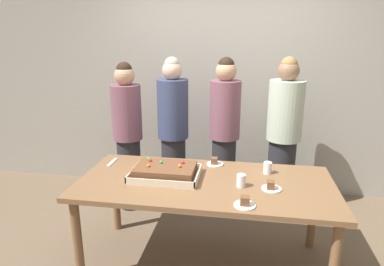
{
  "coord_description": "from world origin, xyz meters",
  "views": [
    {
      "loc": [
        0.29,
        -2.44,
        1.89
      ],
      "look_at": [
        -0.13,
        0.15,
        1.11
      ],
      "focal_mm": 31.32,
      "sensor_mm": 36.0,
      "label": 1
    }
  ],
  "objects_px": {
    "person_serving_front": "(128,135)",
    "party_table": "(205,190)",
    "cake_server_utensil": "(112,162)",
    "person_far_right_suit": "(173,133)",
    "drink_cup_middle": "(241,181)",
    "person_green_shirt_behind": "(283,135)",
    "plated_slice_far_left": "(245,203)",
    "sheet_cake": "(165,172)",
    "plated_slice_near_right": "(215,162)",
    "drink_cup_nearest": "(268,168)",
    "person_striped_tie_right": "(224,134)",
    "plated_slice_near_left": "(271,187)"
  },
  "relations": [
    {
      "from": "plated_slice_far_left",
      "to": "drink_cup_nearest",
      "type": "xyz_separation_m",
      "value": [
        0.18,
        0.6,
        0.03
      ]
    },
    {
      "from": "person_serving_front",
      "to": "sheet_cake",
      "type": "bearing_deg",
      "value": -0.0
    },
    {
      "from": "party_table",
      "to": "cake_server_utensil",
      "type": "height_order",
      "value": "cake_server_utensil"
    },
    {
      "from": "drink_cup_middle",
      "to": "person_far_right_suit",
      "type": "relative_size",
      "value": 0.06
    },
    {
      "from": "plated_slice_far_left",
      "to": "person_striped_tie_right",
      "type": "distance_m",
      "value": 1.34
    },
    {
      "from": "drink_cup_nearest",
      "to": "person_striped_tie_right",
      "type": "xyz_separation_m",
      "value": [
        -0.41,
        0.72,
        0.07
      ]
    },
    {
      "from": "person_far_right_suit",
      "to": "drink_cup_middle",
      "type": "bearing_deg",
      "value": 28.81
    },
    {
      "from": "drink_cup_nearest",
      "to": "cake_server_utensil",
      "type": "xyz_separation_m",
      "value": [
        -1.39,
        0.03,
        -0.05
      ]
    },
    {
      "from": "sheet_cake",
      "to": "person_green_shirt_behind",
      "type": "distance_m",
      "value": 1.46
    },
    {
      "from": "plated_slice_near_right",
      "to": "plated_slice_far_left",
      "type": "xyz_separation_m",
      "value": [
        0.28,
        -0.72,
        0.0
      ]
    },
    {
      "from": "drink_cup_nearest",
      "to": "cake_server_utensil",
      "type": "distance_m",
      "value": 1.39
    },
    {
      "from": "person_green_shirt_behind",
      "to": "person_far_right_suit",
      "type": "relative_size",
      "value": 1.0
    },
    {
      "from": "plated_slice_near_right",
      "to": "person_striped_tie_right",
      "type": "xyz_separation_m",
      "value": [
        0.04,
        0.59,
        0.1
      ]
    },
    {
      "from": "person_serving_front",
      "to": "person_far_right_suit",
      "type": "bearing_deg",
      "value": 61.87
    },
    {
      "from": "person_serving_front",
      "to": "person_striped_tie_right",
      "type": "height_order",
      "value": "person_striped_tie_right"
    },
    {
      "from": "sheet_cake",
      "to": "person_far_right_suit",
      "type": "distance_m",
      "value": 0.92
    },
    {
      "from": "drink_cup_middle",
      "to": "plated_slice_near_left",
      "type": "bearing_deg",
      "value": -3.31
    },
    {
      "from": "sheet_cake",
      "to": "person_green_shirt_behind",
      "type": "bearing_deg",
      "value": 45.2
    },
    {
      "from": "cake_server_utensil",
      "to": "person_serving_front",
      "type": "height_order",
      "value": "person_serving_front"
    },
    {
      "from": "plated_slice_near_left",
      "to": "person_striped_tie_right",
      "type": "xyz_separation_m",
      "value": [
        -0.43,
        1.03,
        0.09
      ]
    },
    {
      "from": "plated_slice_far_left",
      "to": "person_far_right_suit",
      "type": "bearing_deg",
      "value": 121.27
    },
    {
      "from": "person_serving_front",
      "to": "person_far_right_suit",
      "type": "height_order",
      "value": "person_far_right_suit"
    },
    {
      "from": "party_table",
      "to": "drink_cup_middle",
      "type": "xyz_separation_m",
      "value": [
        0.28,
        -0.06,
        0.13
      ]
    },
    {
      "from": "person_striped_tie_right",
      "to": "person_far_right_suit",
      "type": "height_order",
      "value": "person_striped_tie_right"
    },
    {
      "from": "drink_cup_middle",
      "to": "cake_server_utensil",
      "type": "distance_m",
      "value": 1.22
    },
    {
      "from": "person_serving_front",
      "to": "person_green_shirt_behind",
      "type": "relative_size",
      "value": 0.97
    },
    {
      "from": "plated_slice_near_right",
      "to": "plated_slice_far_left",
      "type": "distance_m",
      "value": 0.77
    },
    {
      "from": "drink_cup_nearest",
      "to": "person_serving_front",
      "type": "height_order",
      "value": "person_serving_front"
    },
    {
      "from": "person_striped_tie_right",
      "to": "plated_slice_far_left",
      "type": "bearing_deg",
      "value": 33.87
    },
    {
      "from": "sheet_cake",
      "to": "drink_cup_nearest",
      "type": "relative_size",
      "value": 5.51
    },
    {
      "from": "plated_slice_far_left",
      "to": "drink_cup_nearest",
      "type": "height_order",
      "value": "drink_cup_nearest"
    },
    {
      "from": "drink_cup_middle",
      "to": "plated_slice_far_left",
      "type": "bearing_deg",
      "value": -83.73
    },
    {
      "from": "person_striped_tie_right",
      "to": "plated_slice_near_right",
      "type": "bearing_deg",
      "value": 19.66
    },
    {
      "from": "person_green_shirt_behind",
      "to": "person_striped_tie_right",
      "type": "distance_m",
      "value": 0.63
    },
    {
      "from": "party_table",
      "to": "sheet_cake",
      "type": "xyz_separation_m",
      "value": [
        -0.33,
        0.02,
        0.13
      ]
    },
    {
      "from": "plated_slice_near_left",
      "to": "person_striped_tie_right",
      "type": "relative_size",
      "value": 0.09
    },
    {
      "from": "person_serving_front",
      "to": "party_table",
      "type": "bearing_deg",
      "value": 11.53
    },
    {
      "from": "person_far_right_suit",
      "to": "person_serving_front",
      "type": "bearing_deg",
      "value": -90.06
    },
    {
      "from": "drink_cup_middle",
      "to": "person_green_shirt_behind",
      "type": "distance_m",
      "value": 1.19
    },
    {
      "from": "party_table",
      "to": "cake_server_utensil",
      "type": "relative_size",
      "value": 10.14
    },
    {
      "from": "plated_slice_near_left",
      "to": "drink_cup_nearest",
      "type": "xyz_separation_m",
      "value": [
        -0.01,
        0.31,
        0.03
      ]
    },
    {
      "from": "sheet_cake",
      "to": "plated_slice_far_left",
      "type": "bearing_deg",
      "value": -30.28
    },
    {
      "from": "plated_slice_near_right",
      "to": "person_striped_tie_right",
      "type": "distance_m",
      "value": 0.6
    },
    {
      "from": "cake_server_utensil",
      "to": "person_green_shirt_behind",
      "type": "xyz_separation_m",
      "value": [
        1.59,
        0.79,
        0.1
      ]
    },
    {
      "from": "sheet_cake",
      "to": "person_far_right_suit",
      "type": "xyz_separation_m",
      "value": [
        -0.13,
        0.91,
        0.06
      ]
    },
    {
      "from": "plated_slice_far_left",
      "to": "person_serving_front",
      "type": "xyz_separation_m",
      "value": [
        -1.27,
        1.22,
        0.07
      ]
    },
    {
      "from": "sheet_cake",
      "to": "plated_slice_near_left",
      "type": "relative_size",
      "value": 3.67
    },
    {
      "from": "person_serving_front",
      "to": "person_far_right_suit",
      "type": "relative_size",
      "value": 0.97
    },
    {
      "from": "party_table",
      "to": "plated_slice_far_left",
      "type": "xyz_separation_m",
      "value": [
        0.32,
        -0.36,
        0.1
      ]
    },
    {
      "from": "party_table",
      "to": "sheet_cake",
      "type": "height_order",
      "value": "sheet_cake"
    }
  ]
}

